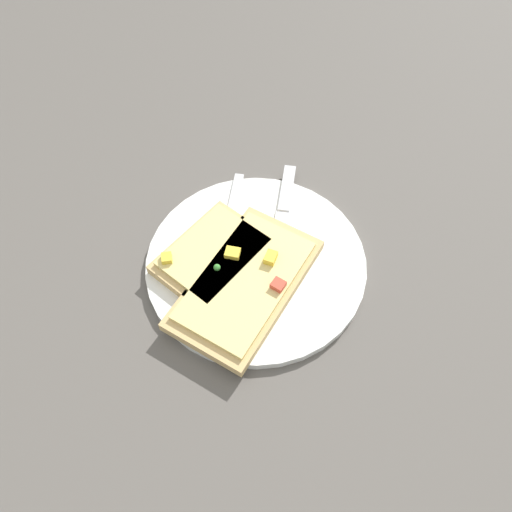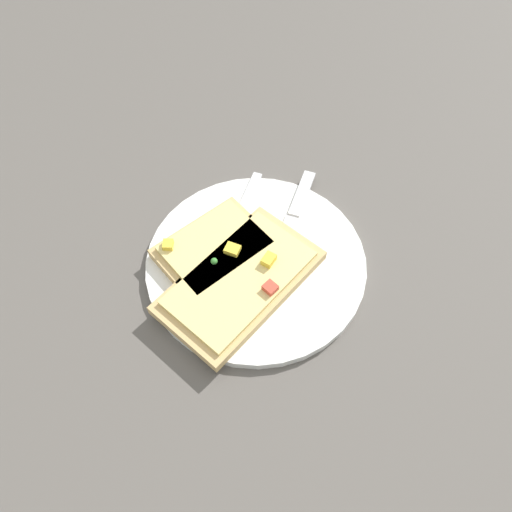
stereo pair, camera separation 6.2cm
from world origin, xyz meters
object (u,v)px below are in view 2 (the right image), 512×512
object	(u,v)px
knife	(291,221)
pizza_slice_corner	(215,249)
fork	(228,241)
plate	(256,263)
pizza_slice_main	(240,281)

from	to	relation	value
knife	pizza_slice_corner	xyz separation A→B (m)	(-0.10, 0.04, 0.01)
fork	knife	world-z (taller)	knife
plate	knife	bearing A→B (deg)	6.01
plate	pizza_slice_corner	xyz separation A→B (m)	(-0.03, 0.04, 0.02)
plate	pizza_slice_corner	world-z (taller)	pizza_slice_corner
pizza_slice_main	pizza_slice_corner	size ratio (longest dim) A/B	1.42
plate	pizza_slice_corner	distance (m)	0.06
fork	knife	size ratio (longest dim) A/B	1.02
fork	pizza_slice_main	size ratio (longest dim) A/B	1.01
fork	pizza_slice_main	xyz separation A→B (m)	(-0.03, -0.06, 0.01)
plate	pizza_slice_main	world-z (taller)	pizza_slice_main
fork	knife	bearing A→B (deg)	129.89
fork	pizza_slice_corner	bearing A→B (deg)	-23.16
fork	pizza_slice_corner	size ratio (longest dim) A/B	1.43
fork	knife	distance (m)	0.09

